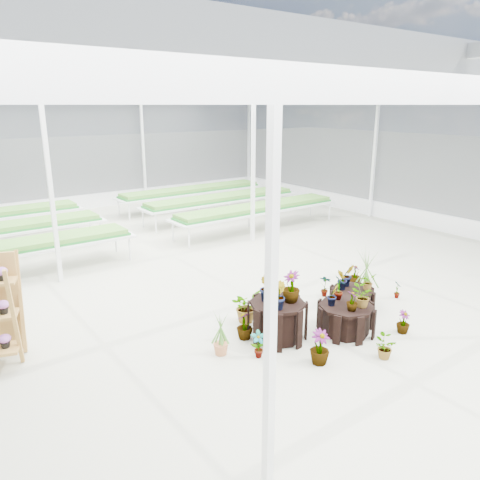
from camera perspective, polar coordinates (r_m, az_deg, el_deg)
ground_plane at (r=10.28m, az=2.01°, el=-7.96°), size 24.00×24.00×0.00m
greenhouse_shell at (r=9.58m, az=2.14°, el=4.42°), size 18.00×24.00×4.50m
steel_frame at (r=9.58m, az=2.14°, el=4.42°), size 18.00×24.00×4.50m
nursery_benches at (r=16.12m, az=-14.06°, el=2.12°), size 16.00×7.00×0.84m
plinth_tall at (r=8.80m, az=4.56°, el=-9.73°), size 1.19×1.19×0.73m
plinth_mid at (r=9.23m, az=12.76°, el=-9.36°), size 1.42×1.42×0.56m
plinth_low at (r=10.38m, az=13.48°, el=-6.92°), size 1.20×1.20×0.42m
nursery_plants at (r=9.36m, az=8.29°, el=-7.17°), size 4.90×3.09×1.34m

